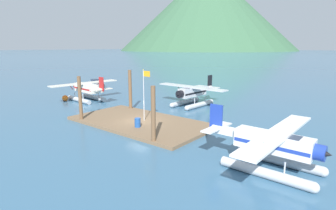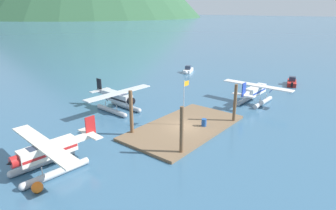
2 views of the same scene
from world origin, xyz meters
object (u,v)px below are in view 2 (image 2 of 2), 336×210
seaplane_silver_bow_centre (118,100)px  seaplane_white_stbd_aft (256,93)px  mooring_buoy (37,187)px  fuel_drum (204,122)px  boat_white_open_east (188,70)px  boat_red_open_se (292,82)px  flagpole (185,97)px  seaplane_cream_port_fwd (48,154)px

seaplane_silver_bow_centre → seaplane_white_stbd_aft: bearing=-41.2°
mooring_buoy → seaplane_silver_bow_centre: 18.81m
fuel_drum → boat_white_open_east: bearing=38.4°
boat_white_open_east → boat_red_open_se: 21.42m
seaplane_silver_bow_centre → boat_red_open_se: (29.61, -14.23, -1.09)m
fuel_drum → seaplane_silver_bow_centre: (-2.06, 12.44, 0.84)m
flagpole → fuel_drum: 3.77m
seaplane_white_stbd_aft → boat_white_open_east: bearing=60.3°
fuel_drum → seaplane_white_stbd_aft: (13.03, -0.77, 0.84)m
boat_red_open_se → mooring_buoy: bearing=173.7°
mooring_buoy → seaplane_silver_bow_centre: (16.39, 9.16, 1.14)m
seaplane_cream_port_fwd → boat_white_open_east: bearing=19.0°
flagpole → boat_red_open_se: size_ratio=1.13×
fuel_drum → seaplane_cream_port_fwd: size_ratio=0.08×
mooring_buoy → boat_white_open_east: size_ratio=0.19×
seaplane_cream_port_fwd → seaplane_silver_bow_centre: same height
seaplane_silver_bow_centre → boat_white_open_east: 27.51m
seaplane_cream_port_fwd → fuel_drum: bearing=-18.6°
fuel_drum → mooring_buoy: bearing=169.9°
seaplane_silver_bow_centre → boat_red_open_se: seaplane_silver_bow_centre is taller
mooring_buoy → boat_white_open_east: (42.97, 16.13, 0.05)m
boat_white_open_east → mooring_buoy: bearing=-159.4°
seaplane_white_stbd_aft → seaplane_cream_port_fwd: bearing=168.0°
seaplane_silver_bow_centre → boat_white_open_east: seaplane_silver_bow_centre is taller
flagpole → seaplane_silver_bow_centre: size_ratio=0.51×
flagpole → boat_white_open_east: flagpole is taller
seaplane_cream_port_fwd → seaplane_white_stbd_aft: size_ratio=1.01×
seaplane_white_stbd_aft → flagpole: bearing=168.4°
mooring_buoy → seaplane_white_stbd_aft: (31.48, -4.05, 1.14)m
seaplane_cream_port_fwd → flagpole: bearing=-12.3°
seaplane_white_stbd_aft → fuel_drum: bearing=176.6°
fuel_drum → mooring_buoy: (-18.45, 3.28, -0.30)m
seaplane_cream_port_fwd → boat_red_open_se: (43.72, -7.22, -1.09)m
flagpole → mooring_buoy: size_ratio=6.16×
flagpole → seaplane_silver_bow_centre: flagpole is taller
flagpole → seaplane_white_stbd_aft: size_ratio=0.52×
seaplane_silver_bow_centre → seaplane_white_stbd_aft: size_ratio=1.00×
seaplane_white_stbd_aft → boat_white_open_east: (11.49, 20.18, -1.09)m
seaplane_silver_bow_centre → seaplane_cream_port_fwd: bearing=-153.6°
fuel_drum → mooring_buoy: size_ratio=1.01×
mooring_buoy → boat_red_open_se: 46.27m
boat_white_open_east → boat_red_open_se: (3.02, -21.20, 0.00)m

